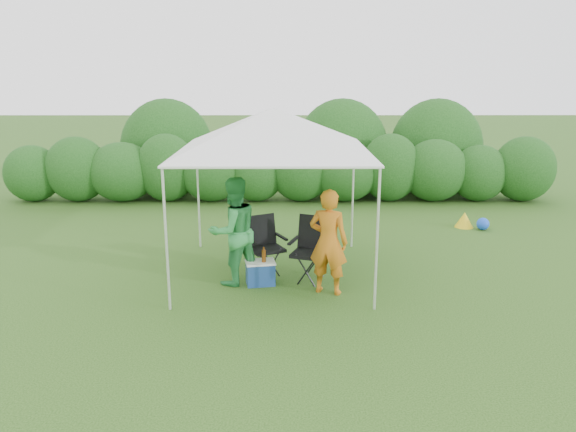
{
  "coord_description": "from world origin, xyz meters",
  "views": [
    {
      "loc": [
        0.21,
        -8.62,
        3.42
      ],
      "look_at": [
        0.24,
        0.4,
        1.05
      ],
      "focal_mm": 35.0,
      "sensor_mm": 36.0,
      "label": 1
    }
  ],
  "objects_px": {
    "canopy": "(273,130)",
    "man": "(328,242)",
    "chair_right": "(313,244)",
    "woman": "(234,231)",
    "chair_left": "(264,241)",
    "cooler": "(260,273)"
  },
  "relations": [
    {
      "from": "man",
      "to": "cooler",
      "type": "relative_size",
      "value": 3.18
    },
    {
      "from": "woman",
      "to": "cooler",
      "type": "bearing_deg",
      "value": 137.96
    },
    {
      "from": "chair_left",
      "to": "woman",
      "type": "height_order",
      "value": "woman"
    },
    {
      "from": "chair_right",
      "to": "man",
      "type": "distance_m",
      "value": 0.69
    },
    {
      "from": "chair_left",
      "to": "canopy",
      "type": "bearing_deg",
      "value": -55.68
    },
    {
      "from": "woman",
      "to": "cooler",
      "type": "height_order",
      "value": "woman"
    },
    {
      "from": "canopy",
      "to": "man",
      "type": "xyz_separation_m",
      "value": [
        0.86,
        -0.85,
        -1.63
      ]
    },
    {
      "from": "chair_right",
      "to": "chair_left",
      "type": "height_order",
      "value": "chair_right"
    },
    {
      "from": "canopy",
      "to": "chair_left",
      "type": "distance_m",
      "value": 1.92
    },
    {
      "from": "chair_left",
      "to": "man",
      "type": "height_order",
      "value": "man"
    },
    {
      "from": "canopy",
      "to": "chair_right",
      "type": "bearing_deg",
      "value": -20.29
    },
    {
      "from": "chair_right",
      "to": "woman",
      "type": "relative_size",
      "value": 0.6
    },
    {
      "from": "chair_right",
      "to": "woman",
      "type": "distance_m",
      "value": 1.33
    },
    {
      "from": "canopy",
      "to": "cooler",
      "type": "height_order",
      "value": "canopy"
    },
    {
      "from": "chair_right",
      "to": "cooler",
      "type": "distance_m",
      "value": 0.98
    },
    {
      "from": "canopy",
      "to": "chair_left",
      "type": "relative_size",
      "value": 3.16
    },
    {
      "from": "chair_left",
      "to": "cooler",
      "type": "distance_m",
      "value": 0.7
    },
    {
      "from": "man",
      "to": "cooler",
      "type": "distance_m",
      "value": 1.3
    },
    {
      "from": "chair_right",
      "to": "chair_left",
      "type": "relative_size",
      "value": 1.07
    },
    {
      "from": "man",
      "to": "woman",
      "type": "bearing_deg",
      "value": 3.67
    },
    {
      "from": "canopy",
      "to": "man",
      "type": "distance_m",
      "value": 2.03
    },
    {
      "from": "chair_right",
      "to": "chair_left",
      "type": "xyz_separation_m",
      "value": [
        -0.82,
        0.34,
        -0.04
      ]
    }
  ]
}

